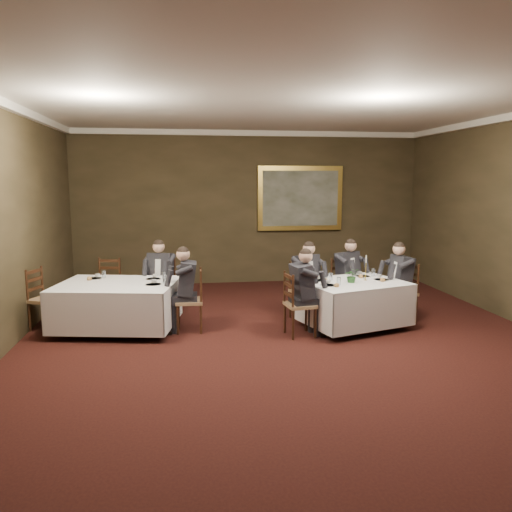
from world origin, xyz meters
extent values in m
plane|color=black|center=(0.00, 0.00, 0.00)|extent=(10.00, 10.00, 0.00)
cube|color=silver|center=(0.00, 0.00, 3.50)|extent=(8.00, 10.00, 0.10)
cube|color=#2E2817|center=(0.00, 5.00, 1.75)|extent=(8.00, 0.10, 3.50)
cube|color=white|center=(0.00, 4.95, 3.44)|extent=(8.00, 0.10, 0.12)
cube|color=black|center=(1.19, 1.08, 0.73)|extent=(1.78, 1.52, 0.04)
cube|color=white|center=(1.19, 1.08, 0.76)|extent=(1.85, 1.60, 0.02)
cube|color=white|center=(1.19, 1.08, 0.42)|extent=(1.88, 1.62, 0.65)
cube|color=black|center=(-2.60, 1.50, 0.73)|extent=(1.98, 1.63, 0.04)
cube|color=white|center=(-2.60, 1.50, 0.76)|extent=(2.05, 1.70, 0.02)
cube|color=white|center=(-2.60, 1.50, 0.42)|extent=(2.08, 1.72, 0.65)
cube|color=#93714B|center=(0.55, 1.73, 0.48)|extent=(0.57, 0.56, 0.05)
cube|color=black|center=(0.47, 1.91, 0.73)|extent=(0.36, 0.18, 0.54)
cube|color=black|center=(0.55, 1.73, 0.86)|extent=(0.51, 0.45, 0.55)
sphere|color=#D9A487|center=(0.55, 1.73, 1.24)|extent=(0.28, 0.28, 0.21)
cube|color=#93714B|center=(1.36, 1.98, 0.48)|extent=(0.59, 0.58, 0.05)
cube|color=black|center=(1.27, 2.14, 0.73)|extent=(0.34, 0.22, 0.54)
cube|color=black|center=(1.36, 1.98, 0.86)|extent=(0.52, 0.48, 0.55)
sphere|color=#D9A487|center=(1.36, 1.98, 1.24)|extent=(0.29, 0.29, 0.21)
cube|color=#93714B|center=(0.23, 0.80, 0.48)|extent=(0.48, 0.49, 0.05)
cube|color=black|center=(0.05, 0.77, 0.73)|extent=(0.08, 0.38, 0.54)
cube|color=black|center=(0.23, 0.80, 0.86)|extent=(0.36, 0.46, 0.55)
sphere|color=#D9A487|center=(0.23, 0.80, 1.24)|extent=(0.24, 0.24, 0.21)
cube|color=#93714B|center=(2.14, 1.37, 0.48)|extent=(0.47, 0.48, 0.05)
cube|color=black|center=(2.33, 1.39, 0.73)|extent=(0.07, 0.38, 0.54)
cube|color=black|center=(2.14, 1.37, 0.86)|extent=(0.36, 0.45, 0.55)
sphere|color=#D9A487|center=(2.14, 1.37, 1.24)|extent=(0.23, 0.23, 0.21)
cube|color=#93714B|center=(-2.92, 2.52, 0.48)|extent=(0.52, 0.51, 0.05)
cube|color=black|center=(-2.87, 2.70, 0.73)|extent=(0.38, 0.12, 0.54)
cube|color=#93714B|center=(-1.94, 2.33, 0.48)|extent=(0.55, 0.53, 0.05)
cube|color=black|center=(-1.88, 2.52, 0.73)|extent=(0.37, 0.14, 0.54)
cube|color=black|center=(-1.94, 2.33, 0.86)|extent=(0.49, 0.42, 0.55)
sphere|color=#D9A487|center=(-1.94, 2.33, 1.24)|extent=(0.26, 0.26, 0.21)
cube|color=#93714B|center=(-1.46, 1.29, 0.48)|extent=(0.43, 0.45, 0.05)
cube|color=black|center=(-1.27, 1.28, 0.73)|extent=(0.04, 0.38, 0.54)
cube|color=black|center=(-1.46, 1.29, 0.86)|extent=(0.32, 0.43, 0.55)
sphere|color=#D9A487|center=(-1.46, 1.29, 1.24)|extent=(0.22, 0.22, 0.21)
cube|color=#93714B|center=(-3.74, 1.72, 0.48)|extent=(0.55, 0.56, 0.05)
cube|color=black|center=(-3.92, 1.78, 0.73)|extent=(0.17, 0.37, 0.54)
imported|color=#2D5926|center=(1.13, 1.03, 0.89)|extent=(0.25, 0.23, 0.25)
cylinder|color=gold|center=(1.42, 1.17, 0.77)|extent=(0.06, 0.06, 0.02)
cylinder|color=gold|center=(1.42, 1.17, 0.93)|extent=(0.01, 0.01, 0.29)
cylinder|color=white|center=(1.42, 1.17, 1.13)|extent=(0.02, 0.02, 0.13)
cylinder|color=white|center=(0.68, 1.28, 0.77)|extent=(0.25, 0.25, 0.01)
cylinder|color=white|center=(0.68, 1.43, 0.80)|extent=(0.08, 0.08, 0.05)
cylinder|color=white|center=(0.85, 1.28, 0.83)|extent=(0.06, 0.06, 0.14)
cylinder|color=white|center=(-3.02, 1.97, 0.77)|extent=(0.25, 0.25, 0.01)
cylinder|color=white|center=(-3.02, 2.12, 0.80)|extent=(0.08, 0.08, 0.05)
cylinder|color=white|center=(-2.85, 1.97, 0.83)|extent=(0.06, 0.06, 0.14)
cube|color=gold|center=(1.19, 4.94, 1.97)|extent=(2.00, 0.08, 1.50)
cube|color=#41442D|center=(1.19, 4.90, 1.97)|extent=(1.78, 0.01, 1.28)
camera|label=1|loc=(-1.51, -6.51, 2.39)|focal=35.00mm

